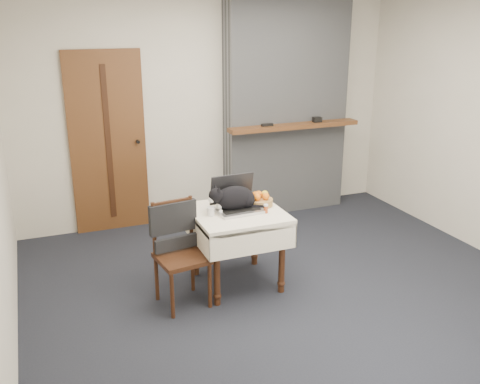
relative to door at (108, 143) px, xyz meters
The scene contains 12 objects.
ground 2.52m from the door, 58.72° to the right, with size 4.50×4.50×0.00m, color black.
room_shell 2.07m from the door, 51.56° to the right, with size 4.52×4.01×2.61m.
door is the anchor object (origin of this frame).
chimney 2.12m from the door, ahead, with size 1.62×0.48×2.60m.
side_table 1.99m from the door, 64.79° to the right, with size 0.78×0.78×0.70m.
laptop 1.92m from the door, 63.75° to the right, with size 0.42×0.36×0.30m.
cat 1.92m from the door, 64.46° to the right, with size 0.52×0.22×0.25m.
cream_jar 1.89m from the door, 71.98° to the right, with size 0.07×0.07×0.08m, color silver.
pill_bottle 2.18m from the door, 61.12° to the right, with size 0.04×0.04×0.08m.
fruit_basket 2.03m from the door, 57.58° to the right, with size 0.22×0.22×0.13m.
desk_clutter 2.00m from the door, 59.87° to the right, with size 0.14×0.02×0.01m, color black.
chair 1.91m from the door, 82.12° to the right, with size 0.45×0.44×0.89m.
Camera 1 is at (-1.98, -3.87, 2.34)m, focal length 40.00 mm.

